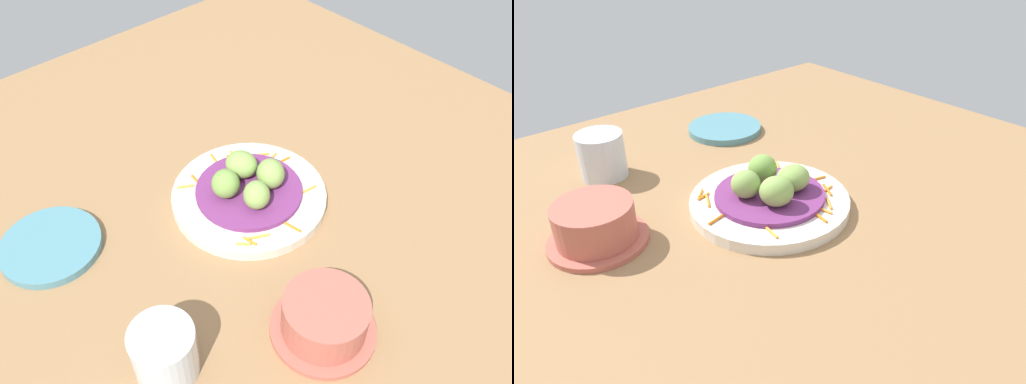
% 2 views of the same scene
% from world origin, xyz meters
% --- Properties ---
extents(table_surface, '(1.10, 1.10, 0.02)m').
position_xyz_m(table_surface, '(0.00, 0.00, 0.01)').
color(table_surface, '#936D47').
rests_on(table_surface, ground).
extents(main_plate, '(0.24, 0.24, 0.02)m').
position_xyz_m(main_plate, '(0.05, -0.03, 0.03)').
color(main_plate, silver).
rests_on(main_plate, table_surface).
extents(cabbage_bed, '(0.17, 0.17, 0.01)m').
position_xyz_m(cabbage_bed, '(0.05, -0.03, 0.04)').
color(cabbage_bed, '#702D6B').
rests_on(cabbage_bed, main_plate).
extents(carrot_garnish, '(0.22, 0.19, 0.00)m').
position_xyz_m(carrot_garnish, '(0.05, -0.02, 0.04)').
color(carrot_garnish, orange).
rests_on(carrot_garnish, main_plate).
extents(guac_scoop_left, '(0.07, 0.07, 0.05)m').
position_xyz_m(guac_scoop_left, '(0.07, 0.00, 0.07)').
color(guac_scoop_left, '#84A851').
rests_on(guac_scoop_left, cabbage_bed).
extents(guac_scoop_center, '(0.06, 0.05, 0.04)m').
position_xyz_m(guac_scoop_center, '(0.02, -0.02, 0.07)').
color(guac_scoop_center, '#84A851').
rests_on(guac_scoop_center, cabbage_bed).
extents(guac_scoop_right, '(0.06, 0.06, 0.05)m').
position_xyz_m(guac_scoop_right, '(0.04, -0.07, 0.07)').
color(guac_scoop_right, '#759E47').
rests_on(guac_scoop_right, cabbage_bed).
extents(guac_scoop_back, '(0.06, 0.06, 0.04)m').
position_xyz_m(guac_scoop_back, '(0.09, -0.05, 0.07)').
color(guac_scoop_back, '#84A851').
rests_on(guac_scoop_back, cabbage_bed).
extents(side_plate_small, '(0.15, 0.15, 0.01)m').
position_xyz_m(side_plate_small, '(-0.07, -0.31, 0.03)').
color(side_plate_small, teal).
rests_on(side_plate_small, table_surface).
extents(terracotta_bowl, '(0.14, 0.14, 0.06)m').
position_xyz_m(terracotta_bowl, '(0.29, -0.12, 0.05)').
color(terracotta_bowl, '#B75B4C').
rests_on(terracotta_bowl, table_surface).
extents(water_glass, '(0.08, 0.08, 0.08)m').
position_xyz_m(water_glass, '(0.20, -0.29, 0.06)').
color(water_glass, silver).
rests_on(water_glass, table_surface).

